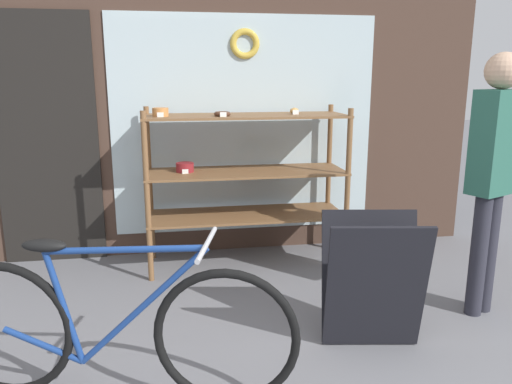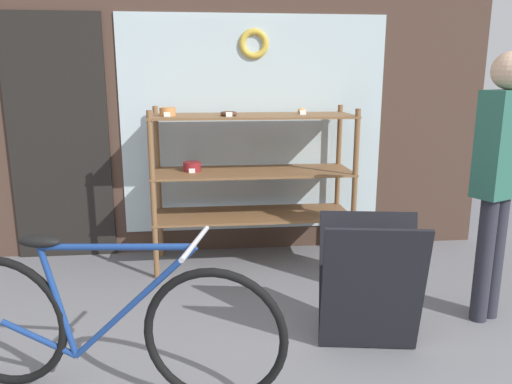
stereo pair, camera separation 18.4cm
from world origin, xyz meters
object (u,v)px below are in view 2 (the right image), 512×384
display_case (250,170)px  bicycle (104,325)px  sandwich_board (370,285)px  pedestrian (500,167)px

display_case → bicycle: (-0.90, -1.73, -0.44)m
display_case → sandwich_board: (0.56, -1.46, -0.42)m
bicycle → pedestrian: size_ratio=1.03×
pedestrian → sandwich_board: bearing=173.6°
sandwich_board → display_case: bearing=120.4°
pedestrian → display_case: bearing=117.4°
bicycle → pedestrian: bearing=27.5°
display_case → bicycle: size_ratio=0.92×
display_case → sandwich_board: 1.62m
bicycle → sandwich_board: bearing=24.9°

